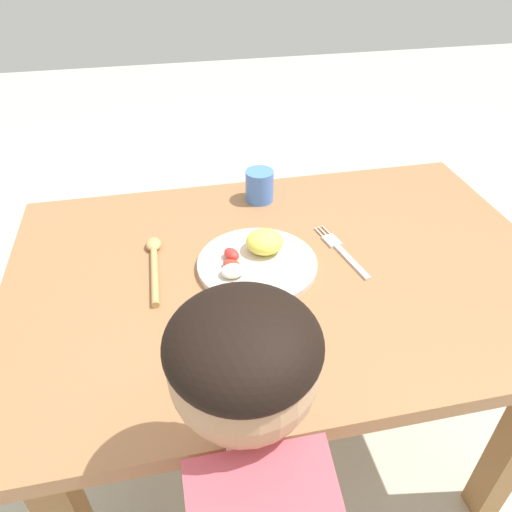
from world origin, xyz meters
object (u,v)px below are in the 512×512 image
at_px(fork, 341,251).
at_px(drinking_cup, 259,186).
at_px(plate, 257,259).
at_px(spoon, 154,262).

height_order(fork, drinking_cup, drinking_cup).
bearing_deg(drinking_cup, fork, -63.17).
bearing_deg(fork, plate, 80.67).
relative_size(spoon, drinking_cup, 2.75).
distance_m(plate, drinking_cup, 0.28).
bearing_deg(spoon, fork, -94.03).
relative_size(fork, spoon, 0.93).
bearing_deg(plate, spoon, 168.25).
xyz_separation_m(plate, fork, (0.19, 0.01, -0.01)).
relative_size(fork, drinking_cup, 2.56).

